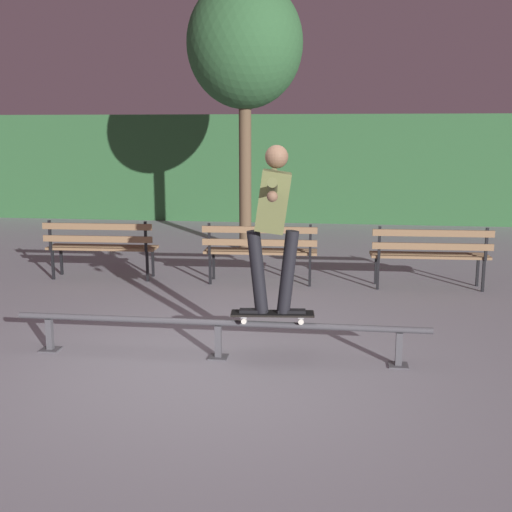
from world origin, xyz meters
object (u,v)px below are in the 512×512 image
at_px(grind_rail, 218,328).
at_px(tree_behind_benches, 245,46).
at_px(park_bench_left_center, 260,247).
at_px(park_bench_leftmost, 101,243).
at_px(skateboarder, 273,215).
at_px(park_bench_right_center, 430,251).
at_px(skateboard, 272,314).

distance_m(grind_rail, tree_behind_benches, 6.63).
bearing_deg(park_bench_left_center, park_bench_leftmost, 180.00).
bearing_deg(skateboarder, park_bench_leftmost, 132.82).
bearing_deg(park_bench_right_center, tree_behind_benches, 137.92).
bearing_deg(tree_behind_benches, skateboard, -79.11).
height_order(grind_rail, tree_behind_benches, tree_behind_benches).
bearing_deg(skateboarder, park_bench_left_center, 99.30).
height_order(skateboard, park_bench_right_center, park_bench_right_center).
distance_m(grind_rail, park_bench_leftmost, 3.85).
bearing_deg(skateboard, park_bench_right_center, 59.04).
xyz_separation_m(skateboard, park_bench_left_center, (-0.50, 3.07, 0.08)).
bearing_deg(tree_behind_benches, park_bench_left_center, -77.23).
xyz_separation_m(skateboarder, park_bench_left_center, (-0.50, 3.07, -0.85)).
bearing_deg(grind_rail, skateboarder, 0.03).
height_order(skateboard, park_bench_leftmost, park_bench_leftmost).
bearing_deg(tree_behind_benches, grind_rail, -84.22).
bearing_deg(park_bench_right_center, park_bench_left_center, 180.00).
bearing_deg(park_bench_leftmost, skateboarder, -47.18).
relative_size(grind_rail, park_bench_right_center, 2.48).
xyz_separation_m(park_bench_leftmost, park_bench_right_center, (4.68, 0.00, 0.00)).
height_order(grind_rail, park_bench_left_center, park_bench_left_center).
height_order(grind_rail, park_bench_right_center, park_bench_right_center).
xyz_separation_m(skateboarder, tree_behind_benches, (-1.10, 5.72, 2.20)).
bearing_deg(skateboarder, grind_rail, -179.97).
xyz_separation_m(park_bench_left_center, park_bench_right_center, (2.34, 0.00, 0.00)).
bearing_deg(park_bench_left_center, tree_behind_benches, 102.77).
relative_size(park_bench_leftmost, park_bench_right_center, 1.00).
distance_m(park_bench_right_center, tree_behind_benches, 5.00).
relative_size(skateboarder, park_bench_right_center, 0.97).
xyz_separation_m(skateboard, park_bench_leftmost, (-2.84, 3.07, 0.08)).
relative_size(park_bench_right_center, tree_behind_benches, 0.34).
bearing_deg(tree_behind_benches, park_bench_right_center, -42.08).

